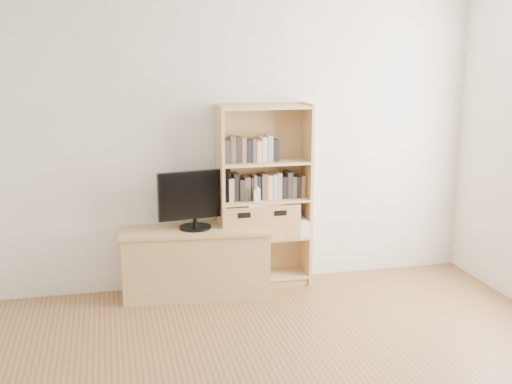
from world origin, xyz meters
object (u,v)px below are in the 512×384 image
object	(u,v)px
tv_stand	(196,263)
baby_monitor	(257,196)
bookshelf	(264,197)
television	(195,200)
laptop	(262,202)
basket_right	(275,219)
basket_left	(241,221)

from	to	relation	value
tv_stand	baby_monitor	bearing A→B (deg)	5.10
bookshelf	television	bearing A→B (deg)	-173.22
tv_stand	laptop	world-z (taller)	laptop
baby_monitor	basket_right	world-z (taller)	baby_monitor
bookshelf	basket_left	bearing A→B (deg)	-178.81
laptop	television	bearing A→B (deg)	179.89
basket_left	laptop	size ratio (longest dim) A/B	1.16
tv_stand	laptop	distance (m)	0.77
television	bookshelf	bearing A→B (deg)	-1.67
baby_monitor	laptop	bearing A→B (deg)	55.29
bookshelf	laptop	xyz separation A→B (m)	(-0.02, -0.02, -0.04)
baby_monitor	basket_left	bearing A→B (deg)	154.30
basket_right	laptop	size ratio (longest dim) A/B	1.16
bookshelf	basket_right	bearing A→B (deg)	-2.60
tv_stand	basket_right	distance (m)	0.79
television	tv_stand	bearing A→B (deg)	0.00
baby_monitor	basket_left	xyz separation A→B (m)	(-0.13, 0.08, -0.24)
basket_right	television	bearing A→B (deg)	-175.36
baby_monitor	laptop	distance (m)	0.12
baby_monitor	bookshelf	bearing A→B (deg)	53.46
tv_stand	basket_right	world-z (taller)	basket_right
laptop	basket_right	bearing A→B (deg)	1.93
basket_left	laptop	world-z (taller)	laptop
basket_right	laptop	xyz separation A→B (m)	(-0.12, -0.02, 0.16)
basket_right	baby_monitor	bearing A→B (deg)	-156.53
television	basket_left	xyz separation A→B (m)	(0.40, 0.08, -0.23)
basket_right	tv_stand	bearing A→B (deg)	-175.36
laptop	basket_left	bearing A→B (deg)	170.07
television	laptop	bearing A→B (deg)	-3.28
bookshelf	basket_right	distance (m)	0.23
tv_stand	basket_left	xyz separation A→B (m)	(0.40, 0.08, 0.32)
tv_stand	basket_left	world-z (taller)	basket_left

